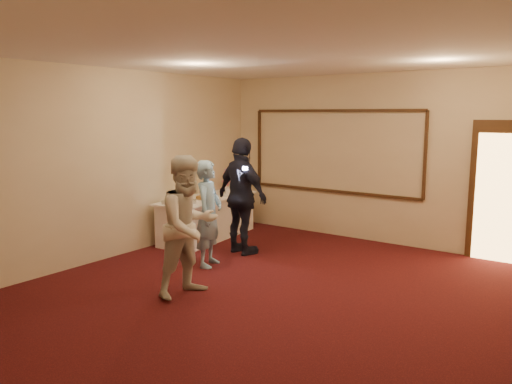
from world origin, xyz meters
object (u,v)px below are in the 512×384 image
at_px(cupcake_stand, 228,182).
at_px(woman, 189,226).
at_px(pavlova_tray, 179,199).
at_px(plate_stack_a, 204,192).
at_px(buffet_table, 208,217).
at_px(guest, 242,196).
at_px(tart, 203,198).
at_px(plate_stack_b, 227,192).
at_px(man, 209,214).

distance_m(cupcake_stand, woman, 3.82).
height_order(pavlova_tray, woman, woman).
relative_size(pavlova_tray, plate_stack_a, 2.86).
xyz_separation_m(buffet_table, guest, (1.16, -0.46, 0.57)).
distance_m(tart, woman, 2.68).
xyz_separation_m(pavlova_tray, guest, (1.08, 0.36, 0.11)).
distance_m(cupcake_stand, tart, 1.21).
bearing_deg(plate_stack_b, tart, -100.77).
bearing_deg(cupcake_stand, plate_stack_a, -82.72).
distance_m(buffet_table, woman, 2.99).
bearing_deg(plate_stack_a, buffet_table, -24.72).
bearing_deg(tart, buffet_table, 115.07).
xyz_separation_m(man, guest, (0.01, 0.82, 0.15)).
distance_m(plate_stack_b, tart, 0.56).
distance_m(tart, man, 1.47).
height_order(buffet_table, pavlova_tray, pavlova_tray).
bearing_deg(woman, tart, 46.25).
height_order(tart, woman, woman).
height_order(buffet_table, man, man).
bearing_deg(plate_stack_b, woman, -59.84).
height_order(cupcake_stand, plate_stack_a, cupcake_stand).
height_order(plate_stack_b, guest, guest).
bearing_deg(plate_stack_a, man, -46.41).
bearing_deg(buffet_table, guest, -21.78).
distance_m(buffet_table, pavlova_tray, 0.95).
bearing_deg(guest, tart, 2.10).
bearing_deg(tart, plate_stack_b, 79.23).
distance_m(buffet_table, cupcake_stand, 1.08).
xyz_separation_m(pavlova_tray, plate_stack_a, (-0.21, 0.88, -0.00)).
relative_size(tart, woman, 0.17).
distance_m(buffet_table, plate_stack_b, 0.60).
bearing_deg(man, tart, 25.44).
bearing_deg(guest, plate_stack_a, -8.36).
distance_m(pavlova_tray, tart, 0.58).
relative_size(tart, man, 0.18).
height_order(cupcake_stand, man, man).
distance_m(plate_stack_a, woman, 3.07).
distance_m(cupcake_stand, plate_stack_b, 0.76).
bearing_deg(guest, buffet_table, -8.07).
distance_m(man, guest, 0.84).
relative_size(pavlova_tray, woman, 0.30).
bearing_deg(cupcake_stand, buffet_table, -75.38).
height_order(buffet_table, plate_stack_b, plate_stack_b).
bearing_deg(cupcake_stand, man, -57.57).
bearing_deg(plate_stack_b, cupcake_stand, 127.06).
bearing_deg(plate_stack_a, pavlova_tray, -76.38).
xyz_separation_m(plate_stack_b, woman, (1.54, -2.66, 0.04)).
height_order(plate_stack_b, man, man).
bearing_deg(plate_stack_a, woman, -51.98).
xyz_separation_m(plate_stack_a, tart, (0.24, -0.31, -0.05)).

